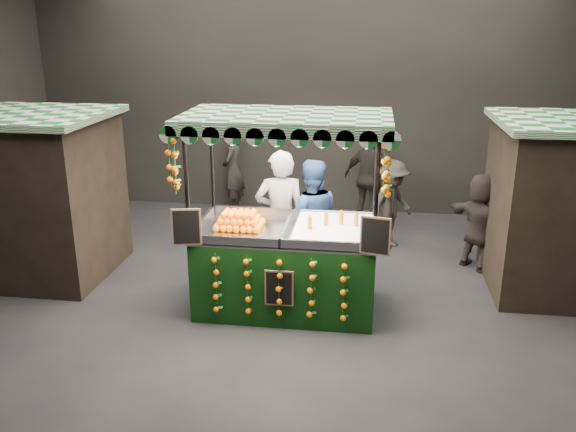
# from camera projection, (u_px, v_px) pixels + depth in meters

# --- Properties ---
(ground) EXTENTS (12.00, 12.00, 0.00)m
(ground) POSITION_uv_depth(u_px,v_px,m) (284.00, 315.00, 8.42)
(ground) COLOR black
(ground) RESTS_ON ground
(market_hall) EXTENTS (12.10, 10.10, 5.05)m
(market_hall) POSITION_uv_depth(u_px,v_px,m) (283.00, 67.00, 7.36)
(market_hall) COLOR black
(market_hall) RESTS_ON ground
(neighbour_stall_left) EXTENTS (3.00, 2.20, 2.60)m
(neighbour_stall_left) POSITION_uv_depth(u_px,v_px,m) (18.00, 194.00, 9.52)
(neighbour_stall_left) COLOR black
(neighbour_stall_left) RESTS_ON ground
(juice_stall) EXTENTS (2.86, 1.68, 2.77)m
(juice_stall) POSITION_uv_depth(u_px,v_px,m) (287.00, 252.00, 8.37)
(juice_stall) COLOR black
(juice_stall) RESTS_ON ground
(vendor_grey) EXTENTS (0.85, 0.63, 2.11)m
(vendor_grey) POSITION_uv_depth(u_px,v_px,m) (281.00, 218.00, 9.15)
(vendor_grey) COLOR slate
(vendor_grey) RESTS_ON ground
(vendor_blue) EXTENTS (1.03, 0.86, 1.92)m
(vendor_blue) POSITION_uv_depth(u_px,v_px,m) (310.00, 220.00, 9.39)
(vendor_blue) COLOR navy
(vendor_blue) RESTS_ON ground
(shopper_0) EXTENTS (0.58, 0.39, 1.54)m
(shopper_0) POSITION_uv_depth(u_px,v_px,m) (74.00, 211.00, 10.46)
(shopper_0) COLOR black
(shopper_0) RESTS_ON ground
(shopper_1) EXTENTS (0.96, 0.78, 1.88)m
(shopper_1) POSITION_uv_depth(u_px,v_px,m) (516.00, 195.00, 10.80)
(shopper_1) COLOR #2D2824
(shopper_1) RESTS_ON ground
(shopper_2) EXTENTS (1.22, 0.93, 1.92)m
(shopper_2) POSITION_uv_depth(u_px,v_px,m) (370.00, 178.00, 11.82)
(shopper_2) COLOR black
(shopper_2) RESTS_ON ground
(shopper_3) EXTENTS (1.11, 1.18, 1.60)m
(shopper_3) POSITION_uv_depth(u_px,v_px,m) (392.00, 205.00, 10.69)
(shopper_3) COLOR #2A2522
(shopper_3) RESTS_ON ground
(shopper_4) EXTENTS (0.97, 0.81, 1.70)m
(shopper_4) POSITION_uv_depth(u_px,v_px,m) (102.00, 200.00, 10.80)
(shopper_4) COLOR black
(shopper_4) RESTS_ON ground
(shopper_5) EXTENTS (1.33, 1.45, 1.62)m
(shopper_5) POSITION_uv_depth(u_px,v_px,m) (480.00, 222.00, 9.77)
(shopper_5) COLOR #2E2725
(shopper_5) RESTS_ON ground
(shopper_6) EXTENTS (0.53, 0.71, 1.80)m
(shopper_6) POSITION_uv_depth(u_px,v_px,m) (233.00, 170.00, 12.69)
(shopper_6) COLOR black
(shopper_6) RESTS_ON ground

